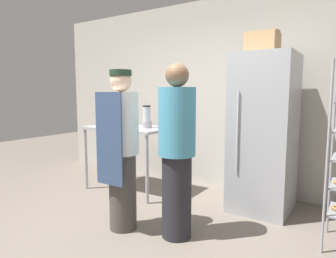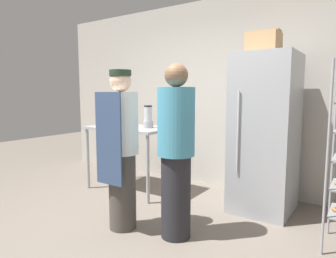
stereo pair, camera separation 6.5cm
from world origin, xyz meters
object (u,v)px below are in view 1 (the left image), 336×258
object	(u,v)px
cardboard_storage_box	(262,43)
person_customer	(177,151)
donut_box	(116,123)
person_baker	(122,148)
blender_pitcher	(147,118)
refrigerator	(264,133)

from	to	relation	value
cardboard_storage_box	person_customer	world-z (taller)	cardboard_storage_box
donut_box	person_baker	world-z (taller)	person_baker
blender_pitcher	person_customer	world-z (taller)	person_customer
blender_pitcher	person_baker	size ratio (longest dim) A/B	0.19
refrigerator	blender_pitcher	size ratio (longest dim) A/B	5.95
refrigerator	person_customer	size ratio (longest dim) A/B	1.11
person_baker	refrigerator	bearing A→B (deg)	51.32
donut_box	blender_pitcher	size ratio (longest dim) A/B	0.95
refrigerator	cardboard_storage_box	xyz separation A→B (m)	(-0.05, 0.00, 1.04)
person_customer	cardboard_storage_box	bearing A→B (deg)	69.41
refrigerator	cardboard_storage_box	world-z (taller)	cardboard_storage_box
cardboard_storage_box	blender_pitcher	bearing A→B (deg)	-169.76
donut_box	blender_pitcher	distance (m)	0.52
donut_box	person_customer	distance (m)	1.76
refrigerator	blender_pitcher	world-z (taller)	refrigerator
donut_box	person_baker	distance (m)	1.40
blender_pitcher	cardboard_storage_box	distance (m)	1.75
refrigerator	donut_box	xyz separation A→B (m)	(-2.03, -0.33, 0.05)
refrigerator	person_customer	world-z (taller)	refrigerator
donut_box	person_baker	size ratio (longest dim) A/B	0.18
blender_pitcher	cardboard_storage_box	xyz separation A→B (m)	(1.47, 0.27, 0.91)
blender_pitcher	person_customer	xyz separation A→B (m)	(1.03, -0.90, -0.20)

